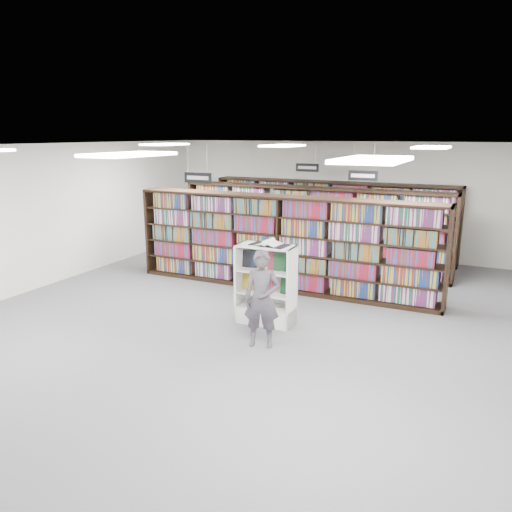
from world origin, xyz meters
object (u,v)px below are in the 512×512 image
at_px(bookshelf_row_near, 282,243).
at_px(endcap_display, 267,296).
at_px(shopper, 262,299).
at_px(open_book, 269,244).

xyz_separation_m(bookshelf_row_near, endcap_display, (0.54, -2.01, -0.56)).
distance_m(bookshelf_row_near, shopper, 3.16).
distance_m(open_book, shopper, 1.25).
bearing_deg(open_book, endcap_display, 163.42).
height_order(open_book, shopper, shopper).
relative_size(bookshelf_row_near, endcap_display, 4.76).
bearing_deg(bookshelf_row_near, open_book, -73.84).
relative_size(bookshelf_row_near, shopper, 4.35).
xyz_separation_m(endcap_display, shopper, (0.36, -1.01, 0.31)).
bearing_deg(open_book, bookshelf_row_near, 111.81).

